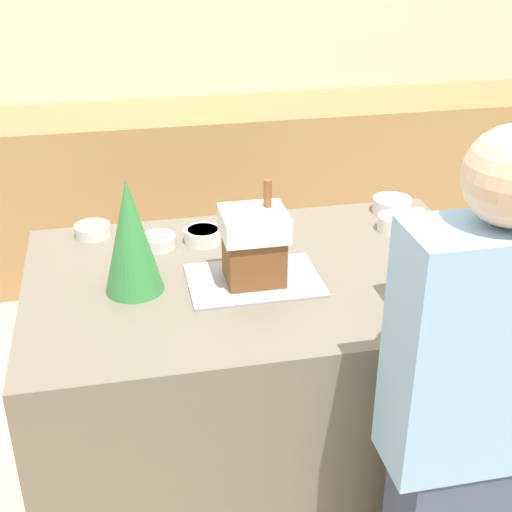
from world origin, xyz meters
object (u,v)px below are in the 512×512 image
candy_bowl_beside_tree (92,230)px  gingerbread_house (254,244)px  decorative_tree (131,236)px  candy_bowl_front_corner (419,253)px  baking_tray (254,280)px  person (468,435)px  candy_bowl_near_tray_right (245,218)px  candy_bowl_far_right (158,241)px  candy_bowl_far_left (203,235)px  candy_bowl_near_tray_left (393,222)px  candy_bowl_behind_tray (392,204)px

candy_bowl_beside_tree → gingerbread_house: bearing=-41.9°
decorative_tree → candy_bowl_front_corner: (0.88, 0.01, -0.15)m
baking_tray → person: (0.40, -0.61, -0.14)m
decorative_tree → candy_bowl_beside_tree: bearing=106.7°
candy_bowl_near_tray_right → candy_bowl_beside_tree: bearing=179.3°
candy_bowl_beside_tree → person: (0.86, -1.03, -0.16)m
baking_tray → candy_bowl_beside_tree: candy_bowl_beside_tree is taller
candy_bowl_front_corner → candy_bowl_near_tray_right: bearing=142.0°
person → candy_bowl_far_right: bearing=126.1°
candy_bowl_near_tray_right → candy_bowl_far_right: 0.33m
candy_bowl_far_left → person: (0.51, -0.91, -0.16)m
baking_tray → candy_bowl_far_right: size_ratio=3.53×
candy_bowl_far_left → person: 1.05m
gingerbread_house → candy_bowl_far_right: (-0.26, 0.29, -0.10)m
candy_bowl_beside_tree → person: bearing=-50.0°
gingerbread_house → candy_bowl_beside_tree: bearing=138.1°
gingerbread_house → candy_bowl_near_tray_left: size_ratio=2.85×
baking_tray → person: bearing=-56.8°
gingerbread_house → candy_bowl_behind_tray: (0.59, 0.41, -0.10)m
gingerbread_house → candy_bowl_behind_tray: gingerbread_house is taller
candy_bowl_near_tray_left → gingerbread_house: bearing=-154.5°
candy_bowl_near_tray_right → candy_bowl_near_tray_left: candy_bowl_near_tray_left is taller
baking_tray → candy_bowl_far_left: (-0.11, 0.30, 0.02)m
gingerbread_house → candy_bowl_behind_tray: 0.72m
candy_bowl_beside_tree → candy_bowl_front_corner: bearing=-20.9°
baking_tray → candy_bowl_far_left: 0.32m
candy_bowl_front_corner → candy_bowl_near_tray_left: (-0.00, 0.22, 0.01)m
baking_tray → gingerbread_house: 0.12m
decorative_tree → candy_bowl_near_tray_right: bearing=44.0°
baking_tray → candy_bowl_near_tray_right: (0.05, 0.41, 0.02)m
candy_bowl_far_left → candy_bowl_far_right: size_ratio=1.11×
candy_bowl_far_left → candy_bowl_near_tray_right: 0.20m
decorative_tree → candy_bowl_far_left: size_ratio=2.79×
baking_tray → gingerbread_house: bearing=29.9°
candy_bowl_behind_tray → gingerbread_house: bearing=-145.5°
candy_bowl_far_right → candy_bowl_beside_tree: 0.25m
decorative_tree → candy_bowl_near_tray_right: (0.40, 0.39, -0.15)m
candy_bowl_near_tray_left → candy_bowl_front_corner: bearing=-89.9°
candy_bowl_near_tray_left → candy_bowl_beside_tree: bearing=170.7°
candy_bowl_front_corner → candy_bowl_far_right: candy_bowl_far_right is taller
candy_bowl_front_corner → person: 0.68m
candy_bowl_behind_tray → candy_bowl_near_tray_left: size_ratio=1.31×
gingerbread_house → candy_bowl_far_left: (-0.11, 0.30, -0.10)m
gingerbread_house → decorative_tree: decorative_tree is taller
candy_bowl_near_tray_right → candy_bowl_behind_tray: bearing=-0.7°
candy_bowl_near_tray_right → candy_bowl_beside_tree: candy_bowl_beside_tree is taller
gingerbread_house → candy_bowl_far_right: gingerbread_house is taller
candy_bowl_far_left → candy_bowl_far_right: bearing=-177.2°
baking_tray → decorative_tree: size_ratio=1.14×
candy_bowl_near_tray_left → candy_bowl_far_right: candy_bowl_near_tray_left is taller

